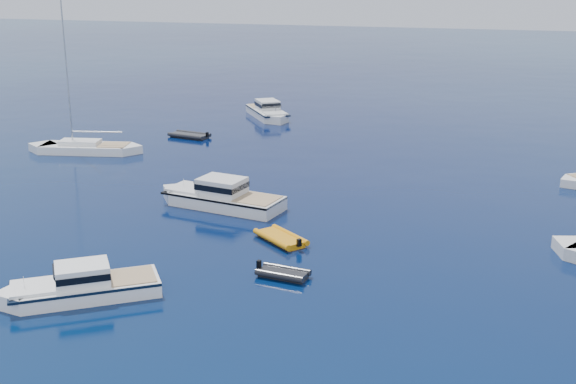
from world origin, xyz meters
TOP-DOWN VIEW (x-y plane):
  - motor_cruiser_left at (-13.05, 12.49)m, footprint 8.76×7.29m
  - motor_cruiser_centre at (-11.97, 28.78)m, footprint 10.57×4.82m
  - motor_cruiser_horizon at (-19.03, 60.78)m, footprint 7.91×9.52m
  - sailboat_far_l at (-29.84, 40.20)m, footprint 11.61×5.14m
  - tender_yellow at (-5.71, 23.29)m, footprint 4.34×4.07m
  - tender_grey_near at (-3.92, 18.02)m, footprint 3.13×2.04m
  - tender_grey_far at (-23.29, 48.73)m, footprint 4.57×2.98m

SIDE VIEW (x-z plane):
  - motor_cruiser_left at x=-13.05m, z-range -1.16..1.16m
  - motor_cruiser_centre at x=-11.97m, z-range -1.34..1.34m
  - motor_cruiser_horizon at x=-19.03m, z-range -1.26..1.26m
  - sailboat_far_l at x=-29.84m, z-range -8.27..8.27m
  - tender_yellow at x=-5.71m, z-range -0.47..0.47m
  - tender_grey_near at x=-3.92m, z-range -0.47..0.47m
  - tender_grey_far at x=-23.29m, z-range -0.47..0.47m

